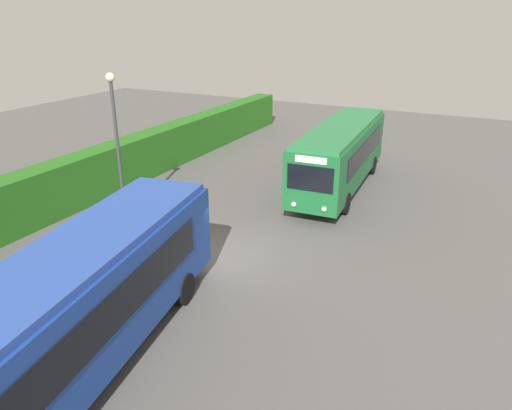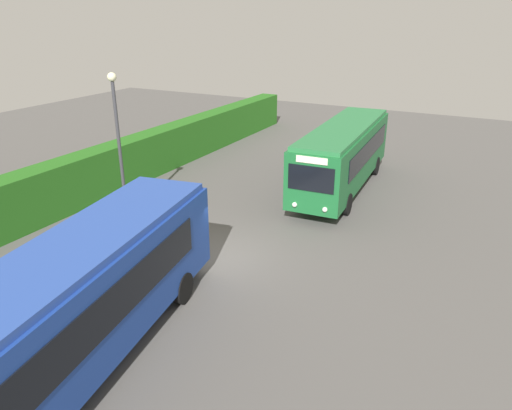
% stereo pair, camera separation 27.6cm
% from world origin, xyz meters
% --- Properties ---
extents(ground_plane, '(64.00, 64.00, 0.00)m').
position_xyz_m(ground_plane, '(0.00, 0.00, 0.00)').
color(ground_plane, '#514F4C').
extents(bus_blue, '(10.70, 4.22, 3.35)m').
position_xyz_m(bus_blue, '(-6.28, -0.13, 1.92)').
color(bus_blue, navy).
rests_on(bus_blue, ground_plane).
extents(bus_green, '(10.45, 2.98, 3.32)m').
position_xyz_m(bus_green, '(9.37, -1.80, 1.90)').
color(bus_green, '#19602D').
rests_on(bus_green, ground_plane).
extents(person_center, '(0.51, 0.42, 1.76)m').
position_xyz_m(person_center, '(-6.86, 2.24, 0.93)').
color(person_center, '#334C8C').
rests_on(person_center, ground_plane).
extents(person_far, '(0.51, 0.43, 1.69)m').
position_xyz_m(person_far, '(-4.36, 2.36, 0.89)').
color(person_far, silver).
rests_on(person_far, ground_plane).
extents(hedge_row, '(44.00, 1.30, 2.34)m').
position_xyz_m(hedge_row, '(0.00, 8.47, 1.17)').
color(hedge_row, '#24621A').
rests_on(hedge_row, ground_plane).
extents(lamppost, '(0.36, 0.36, 6.31)m').
position_xyz_m(lamppost, '(1.15, 5.18, 3.88)').
color(lamppost, '#38383D').
rests_on(lamppost, ground_plane).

